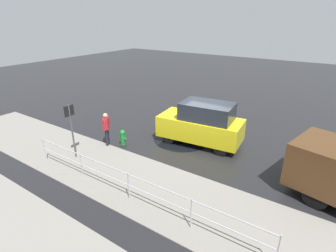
{
  "coord_description": "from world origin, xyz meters",
  "views": [
    {
      "loc": [
        -4.95,
        10.33,
        5.65
      ],
      "look_at": [
        1.37,
        0.86,
        0.9
      ],
      "focal_mm": 28.0,
      "sensor_mm": 36.0,
      "label": 1
    }
  ],
  "objects": [
    {
      "name": "moving_hatchback",
      "position": [
        0.05,
        -0.03,
        1.03
      ],
      "size": [
        4.05,
        2.08,
        2.06
      ],
      "color": "yellow",
      "rests_on": "ground"
    },
    {
      "name": "metal_railing",
      "position": [
        0.08,
        5.11,
        0.73
      ],
      "size": [
        9.36,
        0.04,
        1.05
      ],
      "color": "#B7BABF",
      "rests_on": "ground"
    },
    {
      "name": "fire_hydrant",
      "position": [
        3.0,
        2.24,
        0.4
      ],
      "size": [
        0.42,
        0.31,
        0.8
      ],
      "color": "#197A2D",
      "rests_on": "ground"
    },
    {
      "name": "pedestrian",
      "position": [
        3.63,
        2.62,
        0.96
      ],
      "size": [
        0.39,
        0.5,
        1.62
      ],
      "color": "#B2262D",
      "rests_on": "ground"
    },
    {
      "name": "sign_post",
      "position": [
        3.92,
        4.24,
        1.58
      ],
      "size": [
        0.07,
        0.44,
        2.4
      ],
      "color": "#4C4C51",
      "rests_on": "ground"
    },
    {
      "name": "puddle_patch",
      "position": [
        1.04,
        0.07,
        0.0
      ],
      "size": [
        2.86,
        2.86,
        0.01
      ],
      "primitive_type": "cylinder",
      "color": "black",
      "rests_on": "ground"
    },
    {
      "name": "kerb_strip",
      "position": [
        0.0,
        4.2,
        0.02
      ],
      "size": [
        24.0,
        3.2,
        0.04
      ],
      "primitive_type": "cube",
      "color": "gray",
      "rests_on": "ground"
    },
    {
      "name": "ground_plane",
      "position": [
        0.0,
        0.0,
        0.0
      ],
      "size": [
        60.0,
        60.0,
        0.0
      ],
      "primitive_type": "plane",
      "color": "black"
    }
  ]
}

